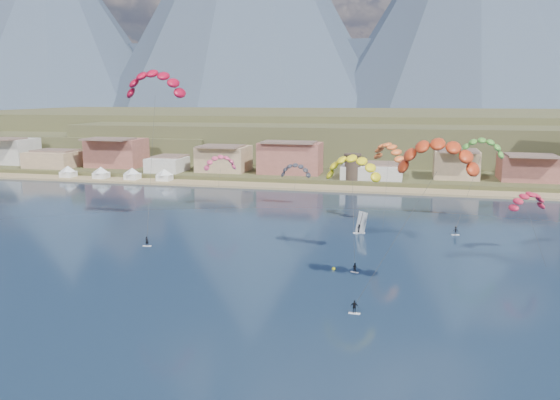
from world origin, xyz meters
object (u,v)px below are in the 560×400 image
(kitesurfer_orange, at_px, (438,151))
(buoy, at_px, (334,269))
(kitesurfer_green, at_px, (481,145))
(watchtower, at_px, (353,167))
(kitesurfer_yellow, at_px, (353,164))
(kitesurfer_red, at_px, (155,80))
(windsurfer, at_px, (360,227))

(kitesurfer_orange, relative_size, buoy, 39.54)
(kitesurfer_green, xyz_separation_m, buoy, (-27.73, -45.13, -17.86))
(watchtower, relative_size, buoy, 13.09)
(kitesurfer_yellow, relative_size, kitesurfer_green, 0.89)
(watchtower, xyz_separation_m, kitesurfer_yellow, (8.43, -81.00, 10.73))
(kitesurfer_yellow, xyz_separation_m, kitesurfer_green, (25.92, 35.09, 0.87))
(kitesurfer_orange, bearing_deg, watchtower, 102.54)
(kitesurfer_red, height_order, kitesurfer_orange, kitesurfer_red)
(kitesurfer_yellow, xyz_separation_m, buoy, (-1.81, -10.04, -16.98))
(watchtower, relative_size, kitesurfer_orange, 0.33)
(watchtower, bearing_deg, buoy, -85.84)
(buoy, bearing_deg, windsurfer, 85.78)
(kitesurfer_orange, height_order, windsurfer, kitesurfer_orange)
(kitesurfer_red, distance_m, buoy, 57.37)
(kitesurfer_yellow, relative_size, buoy, 31.51)
(windsurfer, bearing_deg, kitesurfer_red, -172.90)
(watchtower, height_order, kitesurfer_green, kitesurfer_green)
(kitesurfer_yellow, height_order, kitesurfer_green, kitesurfer_green)
(watchtower, distance_m, buoy, 91.49)
(kitesurfer_orange, relative_size, windsurfer, 5.54)
(kitesurfer_orange, relative_size, kitesurfer_green, 1.12)
(kitesurfer_yellow, bearing_deg, watchtower, 95.94)
(kitesurfer_orange, xyz_separation_m, kitesurfer_green, (11.93, 54.87, -3.72))
(kitesurfer_green, distance_m, windsurfer, 35.64)
(kitesurfer_orange, distance_m, buoy, 28.46)
(watchtower, xyz_separation_m, kitesurfer_green, (34.35, -45.90, 11.60))
(kitesurfer_red, distance_m, kitesurfer_green, 75.28)
(kitesurfer_yellow, bearing_deg, kitesurfer_red, 165.61)
(kitesurfer_red, bearing_deg, windsurfer, 7.10)
(buoy, bearing_deg, watchtower, 94.16)
(watchtower, relative_size, windsurfer, 1.84)
(kitesurfer_red, relative_size, windsurfer, 7.86)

